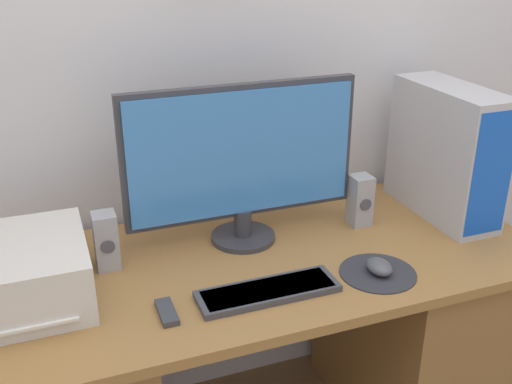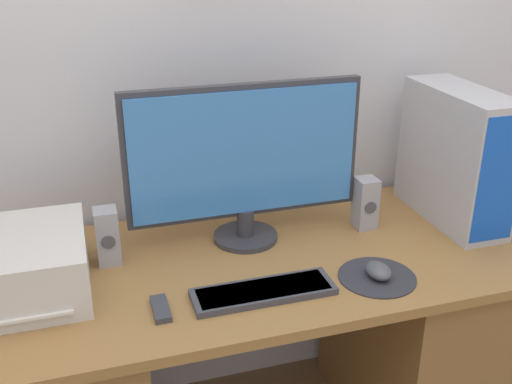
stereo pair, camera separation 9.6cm
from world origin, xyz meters
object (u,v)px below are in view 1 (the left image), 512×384
(mouse, at_px, (379,267))
(computer_tower, at_px, (447,152))
(speaker_right, at_px, (360,200))
(keyboard, at_px, (268,291))
(remote_control, at_px, (167,312))
(speaker_left, at_px, (106,241))
(printer, at_px, (28,273))
(monitor, at_px, (241,158))

(mouse, bearing_deg, computer_tower, 34.46)
(mouse, relative_size, speaker_right, 0.54)
(mouse, relative_size, computer_tower, 0.20)
(keyboard, distance_m, mouse, 0.32)
(computer_tower, distance_m, speaker_right, 0.33)
(computer_tower, xyz_separation_m, remote_control, (-0.99, -0.26, -0.21))
(remote_control, bearing_deg, speaker_left, 109.60)
(mouse, relative_size, printer, 0.24)
(speaker_right, bearing_deg, printer, -175.04)
(computer_tower, xyz_separation_m, speaker_right, (-0.30, 0.02, -0.13))
(monitor, height_order, computer_tower, monitor)
(monitor, distance_m, speaker_left, 0.45)
(monitor, distance_m, speaker_right, 0.43)
(computer_tower, xyz_separation_m, speaker_left, (-1.09, 0.03, -0.13))
(mouse, xyz_separation_m, computer_tower, (0.40, 0.28, 0.19))
(mouse, height_order, remote_control, mouse)
(monitor, relative_size, printer, 1.93)
(speaker_right, bearing_deg, speaker_left, 179.32)
(mouse, relative_size, speaker_left, 0.54)
(monitor, bearing_deg, computer_tower, -4.35)
(monitor, relative_size, computer_tower, 1.62)
(mouse, xyz_separation_m, speaker_left, (-0.69, 0.30, 0.06))
(monitor, distance_m, mouse, 0.50)
(mouse, bearing_deg, speaker_left, 156.36)
(monitor, bearing_deg, remote_control, -134.49)
(mouse, distance_m, remote_control, 0.59)
(keyboard, distance_m, remote_control, 0.27)
(speaker_left, bearing_deg, mouse, -23.64)
(mouse, height_order, computer_tower, computer_tower)
(printer, height_order, speaker_left, speaker_left)
(printer, bearing_deg, mouse, -12.94)
(printer, distance_m, remote_control, 0.37)
(monitor, xyz_separation_m, computer_tower, (0.69, -0.05, -0.05))
(keyboard, relative_size, speaker_right, 2.27)
(speaker_left, bearing_deg, printer, -155.06)
(monitor, xyz_separation_m, remote_control, (-0.30, -0.31, -0.26))
(printer, distance_m, speaker_right, 1.01)
(printer, relative_size, speaker_left, 2.19)
(mouse, distance_m, printer, 0.92)
(monitor, relative_size, mouse, 7.93)
(remote_control, bearing_deg, keyboard, -0.77)
(speaker_right, bearing_deg, mouse, -109.38)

